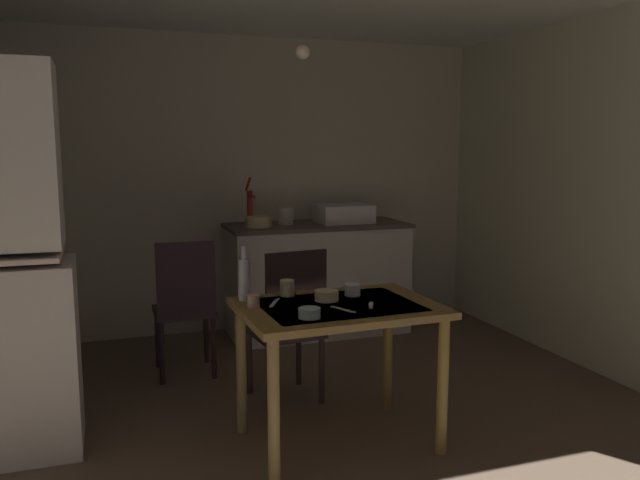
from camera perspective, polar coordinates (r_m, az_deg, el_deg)
The scene contains 21 objects.
ground_plane at distance 3.66m, azimuth -1.75°, elevation -16.67°, with size 5.39×5.39×0.00m, color brown.
wall_back at distance 5.38m, azimuth -8.51°, elevation 4.84°, with size 4.49×0.10×2.44m, color beige.
wall_right at distance 4.52m, azimuth 26.53°, elevation 3.37°, with size 0.10×4.24×2.44m, color beige.
counter_cabinet at distance 5.30m, azimuth -0.27°, elevation -3.43°, with size 1.49×0.64×0.92m.
sink_basin at distance 5.29m, azimuth 2.15°, elevation 2.42°, with size 0.44×0.34×0.15m.
hand_pump at distance 5.10m, azimuth -6.29°, elevation 3.18°, with size 0.05×0.27×0.39m.
mixing_bowl_counter at distance 5.03m, azimuth -5.55°, elevation 1.64°, with size 0.21×0.21×0.08m, color beige.
stoneware_crock at distance 5.15m, azimuth -3.09°, elevation 2.17°, with size 0.12×0.12×0.14m, color beige.
dining_table at distance 3.30m, azimuth 1.67°, elevation -7.67°, with size 1.03×0.76×0.75m.
chair_far_side at distance 3.85m, azimuth -2.78°, elevation -7.53°, with size 0.45×0.45×0.95m.
chair_by_counter at distance 4.36m, azimuth -12.03°, elevation -5.76°, with size 0.40×0.40×0.94m.
serving_bowl_wide at distance 3.02m, azimuth -0.95°, elevation -6.56°, with size 0.11×0.11×0.05m, color #ADD1C1.
soup_bowl_small at distance 3.35m, azimuth 0.59°, elevation -5.01°, with size 0.13×0.13×0.05m, color beige.
mug_tall at distance 3.46m, azimuth 2.93°, elevation -4.48°, with size 0.09×0.09×0.06m, color white.
teacup_cream at distance 3.22m, azimuth -6.01°, elevation -5.49°, with size 0.06×0.06×0.06m, color tan.
mug_dark at distance 3.45m, azimuth -2.95°, elevation -4.32°, with size 0.08×0.08×0.09m, color beige.
glass_bottle at distance 3.36m, azimuth -6.84°, elevation -3.44°, with size 0.06×0.06×0.29m.
table_knife at distance 3.31m, azimuth -4.10°, elevation -5.61°, with size 0.19×0.02×0.01m, color silver.
teaspoon_near_bowl at distance 3.17m, azimuth 2.09°, elevation -6.24°, with size 0.16×0.02×0.01m, color beige.
teaspoon_by_cup at distance 3.25m, azimuth 4.59°, elevation -5.87°, with size 0.12×0.02×0.01m, color beige.
pendant_bulb at distance 3.77m, azimuth -1.57°, elevation 16.51°, with size 0.08×0.08×0.08m, color #F9EFCC.
Camera 1 is at (-0.97, -3.16, 1.55)m, focal length 35.64 mm.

